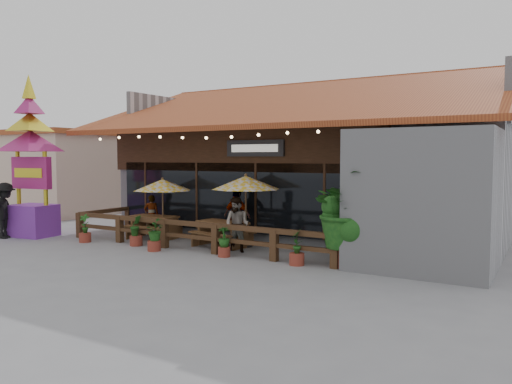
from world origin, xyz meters
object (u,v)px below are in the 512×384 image
Objects in this scene: umbrella_right at (246,183)px; thai_sign_tower at (31,145)px; picnic_table_left at (154,223)px; umbrella_left at (163,185)px; tropical_plant at (345,212)px; pedestrian at (5,210)px; picnic_table_right at (223,229)px.

thai_sign_tower reaches higher than umbrella_right.
picnic_table_left is 5.36m from thai_sign_tower.
umbrella_left is 0.38× the size of thai_sign_tower.
tropical_plant is (7.53, -0.93, 0.92)m from picnic_table_left.
picnic_table_left is 5.36m from pedestrian.
picnic_table_right is 0.30× the size of thai_sign_tower.
umbrella_left is at bearing 172.30° from tropical_plant.
umbrella_left is 5.75m from pedestrian.
picnic_table_left is 3.02m from picnic_table_right.
umbrella_right is at bearing 15.44° from thai_sign_tower.
umbrella_right reaches higher than umbrella_left.
tropical_plant reaches higher than umbrella_left.
umbrella_right is at bearing 163.01° from tropical_plant.
umbrella_right is at bearing -97.58° from pedestrian.
tropical_plant reaches higher than picnic_table_right.
umbrella_right is 4.02m from picnic_table_left.
umbrella_right is 8.25m from thai_sign_tower.
umbrella_left is 3.35m from umbrella_right.
umbrella_right reaches higher than pedestrian.
umbrella_right is 1.70m from picnic_table_right.
picnic_table_left is at bearing 172.95° from tropical_plant.
tropical_plant is 1.28× the size of pedestrian.
umbrella_right is (3.34, 0.20, 0.16)m from umbrella_left.
tropical_plant is at bearing 4.92° from thai_sign_tower.
umbrella_right is 1.24× the size of picnic_table_right.
umbrella_right is 8.88m from pedestrian.
umbrella_left is at bearing -176.58° from umbrella_right.
umbrella_left is 2.98m from picnic_table_right.
tropical_plant is 12.26m from pedestrian.
tropical_plant is at bearing -10.55° from picnic_table_right.
thai_sign_tower is 3.16× the size of pedestrian.
tropical_plant is at bearing -7.05° from picnic_table_left.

